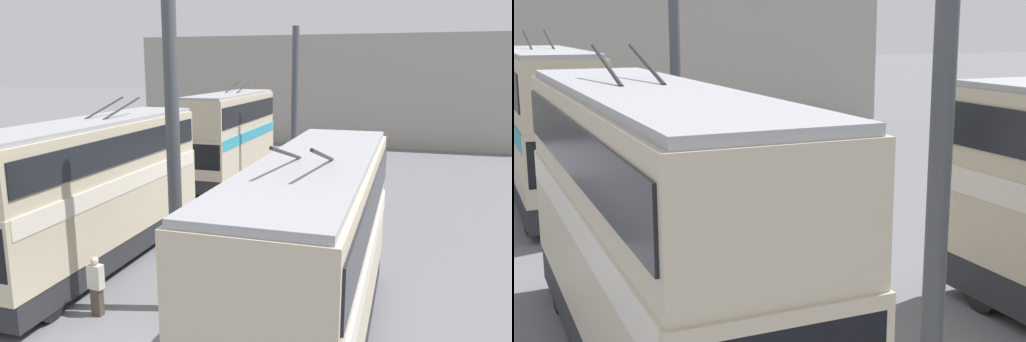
% 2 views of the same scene
% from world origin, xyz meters
% --- Properties ---
extents(depot_back_wall, '(0.50, 36.00, 9.24)m').
position_xyz_m(depot_back_wall, '(34.24, 0.00, 4.62)').
color(depot_back_wall, gray).
rests_on(depot_back_wall, ground_plane).
extents(support_column_near, '(0.67, 0.67, 8.75)m').
position_xyz_m(support_column_near, '(3.65, 0.00, 4.25)').
color(support_column_near, '#42474C').
rests_on(support_column_near, ground_plane).
extents(support_column_far, '(0.67, 0.67, 8.75)m').
position_xyz_m(support_column_far, '(17.98, 0.00, 4.25)').
color(support_column_far, '#42474C').
rests_on(support_column_far, ground_plane).
extents(bus_right_near, '(10.56, 2.54, 5.62)m').
position_xyz_m(bus_right_near, '(5.89, 4.08, 2.85)').
color(bus_right_near, black).
rests_on(bus_right_near, ground_plane).
extents(bus_right_far, '(9.58, 2.54, 5.80)m').
position_xyz_m(bus_right_far, '(19.20, 4.08, 2.93)').
color(bus_right_far, black).
rests_on(bus_right_far, ground_plane).
extents(oil_drum, '(0.55, 0.55, 0.80)m').
position_xyz_m(oil_drum, '(8.91, 2.22, 0.40)').
color(oil_drum, '#235638').
rests_on(oil_drum, ground_plane).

